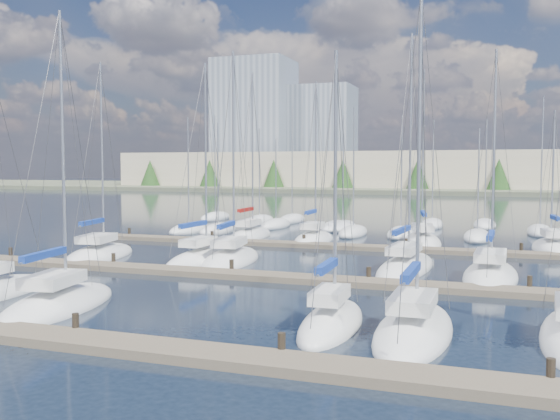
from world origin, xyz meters
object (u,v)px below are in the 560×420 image
(sailboat_l, at_px, (490,275))
(sailboat_k, at_px, (406,267))
(sailboat_c, at_px, (58,304))
(sailboat_e, at_px, (414,330))
(sailboat_i, at_px, (202,258))
(sailboat_o, at_px, (314,239))
(sailboat_p, at_px, (422,241))
(sailboat_h, at_px, (100,255))
(sailboat_n, at_px, (250,236))
(sailboat_d, at_px, (331,323))
(sailboat_j, at_px, (231,259))
(sailboat_q, at_px, (552,248))

(sailboat_l, xyz_separation_m, sailboat_k, (-4.85, 1.29, 0.01))
(sailboat_c, bearing_deg, sailboat_e, -6.11)
(sailboat_c, height_order, sailboat_k, sailboat_k)
(sailboat_i, height_order, sailboat_o, sailboat_o)
(sailboat_k, bearing_deg, sailboat_p, 96.53)
(sailboat_h, height_order, sailboat_l, sailboat_h)
(sailboat_e, bearing_deg, sailboat_i, 138.75)
(sailboat_p, bearing_deg, sailboat_i, -141.39)
(sailboat_n, distance_m, sailboat_c, 28.03)
(sailboat_n, relative_size, sailboat_k, 1.01)
(sailboat_c, bearing_deg, sailboat_l, 29.15)
(sailboat_c, height_order, sailboat_d, sailboat_c)
(sailboat_d, bearing_deg, sailboat_n, 115.95)
(sailboat_j, height_order, sailboat_d, sailboat_j)
(sailboat_d, relative_size, sailboat_e, 0.85)
(sailboat_e, xyz_separation_m, sailboat_o, (-11.69, 26.48, 0.01))
(sailboat_n, distance_m, sailboat_p, 14.68)
(sailboat_q, distance_m, sailboat_c, 35.18)
(sailboat_h, xyz_separation_m, sailboat_j, (9.35, 1.12, 0.00))
(sailboat_d, height_order, sailboat_e, sailboat_e)
(sailboat_n, xyz_separation_m, sailboat_d, (14.51, -27.10, -0.01))
(sailboat_i, relative_size, sailboat_o, 0.98)
(sailboat_i, bearing_deg, sailboat_e, -39.20)
(sailboat_h, xyz_separation_m, sailboat_o, (11.24, 13.65, 0.02))
(sailboat_d, relative_size, sailboat_k, 0.76)
(sailboat_e, distance_m, sailboat_k, 14.69)
(sailboat_l, bearing_deg, sailboat_o, 138.45)
(sailboat_i, height_order, sailboat_k, sailboat_k)
(sailboat_n, bearing_deg, sailboat_q, -2.90)
(sailboat_n, height_order, sailboat_k, sailboat_n)
(sailboat_q, distance_m, sailboat_e, 27.56)
(sailboat_o, bearing_deg, sailboat_l, -45.13)
(sailboat_p, xyz_separation_m, sailboat_k, (0.61, -13.43, 0.00))
(sailboat_j, xyz_separation_m, sailboat_o, (1.89, 12.53, 0.01))
(sailboat_k, bearing_deg, sailboat_n, 144.38)
(sailboat_j, height_order, sailboat_l, sailboat_j)
(sailboat_e, bearing_deg, sailboat_p, 95.93)
(sailboat_q, distance_m, sailboat_o, 18.25)
(sailboat_c, distance_m, sailboat_k, 20.01)
(sailboat_e, height_order, sailboat_l, sailboat_e)
(sailboat_n, xyz_separation_m, sailboat_c, (2.39, -27.93, -0.02))
(sailboat_j, distance_m, sailboat_e, 19.47)
(sailboat_h, bearing_deg, sailboat_k, -6.28)
(sailboat_c, relative_size, sailboat_j, 0.95)
(sailboat_d, height_order, sailboat_l, sailboat_l)
(sailboat_h, height_order, sailboat_d, sailboat_h)
(sailboat_h, height_order, sailboat_i, sailboat_h)
(sailboat_i, distance_m, sailboat_k, 13.17)
(sailboat_k, bearing_deg, sailboat_o, 131.77)
(sailboat_j, distance_m, sailboat_l, 16.07)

